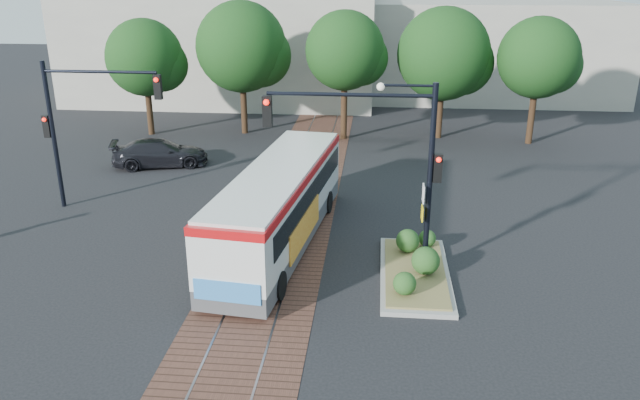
{
  "coord_description": "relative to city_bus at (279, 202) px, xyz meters",
  "views": [
    {
      "loc": [
        3.44,
        -19.2,
        9.36
      ],
      "look_at": [
        1.49,
        1.45,
        1.6
      ],
      "focal_mm": 35.0,
      "sensor_mm": 36.0,
      "label": 1
    }
  ],
  "objects": [
    {
      "name": "traffic_island",
      "position": [
        4.73,
        -2.0,
        -1.27
      ],
      "size": [
        2.2,
        5.2,
        1.13
      ],
      "color": "gray",
      "rests_on": "ground"
    },
    {
      "name": "ground",
      "position": [
        -0.09,
        -1.11,
        -1.6
      ],
      "size": [
        120.0,
        120.0,
        0.0
      ],
      "primitive_type": "plane",
      "color": "black",
      "rests_on": "ground"
    },
    {
      "name": "trackbed",
      "position": [
        -0.09,
        2.89,
        -1.59
      ],
      "size": [
        3.6,
        40.0,
        0.02
      ],
      "color": "brown",
      "rests_on": "ground"
    },
    {
      "name": "city_bus",
      "position": [
        0.0,
        0.0,
        0.0
      ],
      "size": [
        3.54,
        10.91,
        2.87
      ],
      "rotation": [
        0.0,
        0.0,
        -0.12
      ],
      "color": "#464648",
      "rests_on": "ground"
    },
    {
      "name": "tree_row",
      "position": [
        1.12,
        15.31,
        3.25
      ],
      "size": [
        26.4,
        5.6,
        7.67
      ],
      "color": "#382314",
      "rests_on": "ground"
    },
    {
      "name": "parked_car",
      "position": [
        -7.42,
        8.74,
        -0.92
      ],
      "size": [
        5.0,
        3.11,
        1.35
      ],
      "primitive_type": "imported",
      "rotation": [
        0.0,
        0.0,
        1.85
      ],
      "color": "black",
      "rests_on": "ground"
    },
    {
      "name": "signal_pole_left",
      "position": [
        -8.46,
        2.89,
        2.27
      ],
      "size": [
        4.99,
        0.34,
        6.0
      ],
      "color": "black",
      "rests_on": "ground"
    },
    {
      "name": "warehouses",
      "position": [
        -0.62,
        27.64,
        2.21
      ],
      "size": [
        40.0,
        13.0,
        8.0
      ],
      "color": "#ADA899",
      "rests_on": "ground"
    },
    {
      "name": "signal_pole_main",
      "position": [
        3.77,
        -1.91,
        2.56
      ],
      "size": [
        5.49,
        0.46,
        6.0
      ],
      "color": "black",
      "rests_on": "ground"
    }
  ]
}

